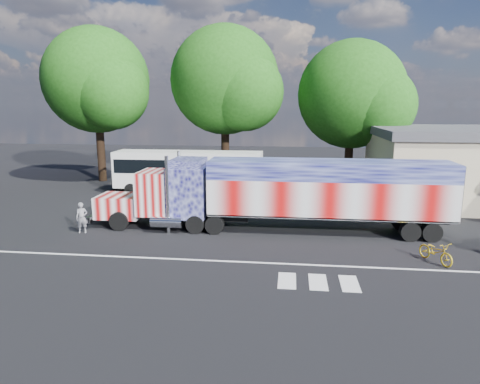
# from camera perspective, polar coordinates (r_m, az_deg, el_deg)

# --- Properties ---
(ground) EXTENTS (100.00, 100.00, 0.00)m
(ground) POSITION_cam_1_polar(r_m,az_deg,el_deg) (21.91, -0.94, -6.44)
(ground) COLOR black
(lane_markings) EXTENTS (30.00, 2.67, 0.01)m
(lane_markings) POSITION_cam_1_polar(r_m,az_deg,el_deg) (18.21, 2.84, -10.27)
(lane_markings) COLOR silver
(lane_markings) RESTS_ON ground
(semi_truck) EXTENTS (19.55, 3.09, 4.17)m
(semi_truck) POSITION_cam_1_polar(r_m,az_deg,el_deg) (23.15, 5.68, -0.03)
(semi_truck) COLOR black
(semi_truck) RESTS_ON ground
(coach_bus) EXTENTS (11.27, 2.62, 3.28)m
(coach_bus) POSITION_cam_1_polar(r_m,az_deg,el_deg) (33.02, -6.89, 2.64)
(coach_bus) COLOR white
(coach_bus) RESTS_ON ground
(woman) EXTENTS (0.71, 0.58, 1.66)m
(woman) POSITION_cam_1_polar(r_m,az_deg,el_deg) (24.47, -20.35, -3.23)
(woman) COLOR slate
(woman) RESTS_ON ground
(bicycle) EXTENTS (1.45, 1.95, 0.98)m
(bicycle) POSITION_cam_1_polar(r_m,az_deg,el_deg) (20.65, 24.64, -7.24)
(bicycle) COLOR gold
(bicycle) RESTS_ON ground
(tree_ne_a) EXTENTS (9.43, 8.98, 12.09)m
(tree_ne_a) POSITION_cam_1_polar(r_m,az_deg,el_deg) (37.82, 14.93, 12.37)
(tree_ne_a) COLOR black
(tree_ne_a) RESTS_ON ground
(tree_nw_a) EXTENTS (9.51, 9.06, 13.37)m
(tree_nw_a) POSITION_cam_1_polar(r_m,az_deg,el_deg) (40.18, -18.43, 13.87)
(tree_nw_a) COLOR black
(tree_nw_a) RESTS_ON ground
(tree_n_mid) EXTENTS (9.61, 9.15, 13.37)m
(tree_n_mid) POSITION_cam_1_polar(r_m,az_deg,el_deg) (37.37, -1.81, 14.59)
(tree_n_mid) COLOR black
(tree_n_mid) RESTS_ON ground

